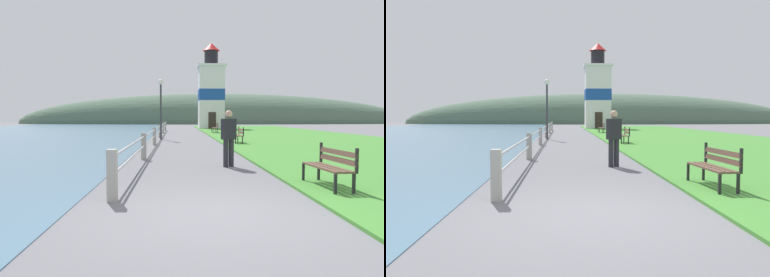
% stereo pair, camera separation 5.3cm
% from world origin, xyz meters
% --- Properties ---
extents(ground_plane, '(160.00, 160.00, 0.00)m').
position_xyz_m(ground_plane, '(0.00, 0.00, 0.00)').
color(ground_plane, slate).
extents(grass_verge, '(12.00, 59.62, 0.06)m').
position_xyz_m(grass_verge, '(7.89, 19.87, 0.03)').
color(grass_verge, '#428433').
rests_on(grass_verge, ground_plane).
extents(seawall_railing, '(0.18, 32.97, 0.95)m').
position_xyz_m(seawall_railing, '(-1.79, 17.39, 0.57)').
color(seawall_railing, '#A8A399').
rests_on(seawall_railing, ground_plane).
extents(park_bench_near, '(0.56, 1.63, 0.94)m').
position_xyz_m(park_bench_near, '(2.65, 1.94, 0.54)').
color(park_bench_near, brown).
rests_on(park_bench_near, ground_plane).
extents(park_bench_midway, '(0.50, 1.74, 0.94)m').
position_xyz_m(park_bench_midway, '(2.82, 14.82, 0.54)').
color(park_bench_midway, brown).
rests_on(park_bench_midway, ground_plane).
extents(park_bench_far, '(0.53, 1.84, 0.94)m').
position_xyz_m(park_bench_far, '(2.88, 27.60, 0.54)').
color(park_bench_far, brown).
rests_on(park_bench_far, ground_plane).
extents(lighthouse, '(3.46, 3.46, 10.33)m').
position_xyz_m(lighthouse, '(3.59, 39.69, 4.40)').
color(lighthouse, white).
rests_on(lighthouse, ground_plane).
extents(person_strolling, '(0.47, 0.37, 1.72)m').
position_xyz_m(person_strolling, '(0.97, 5.48, 0.93)').
color(person_strolling, '#28282D').
rests_on(person_strolling, ground_plane).
extents(lamp_post, '(0.36, 0.36, 3.96)m').
position_xyz_m(lamp_post, '(-1.64, 18.86, 2.74)').
color(lamp_post, '#333338').
rests_on(lamp_post, ground_plane).
extents(distant_hillside, '(80.00, 16.00, 12.00)m').
position_xyz_m(distant_hillside, '(8.00, 69.75, 0.00)').
color(distant_hillside, '#4C6651').
rests_on(distant_hillside, ground_plane).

